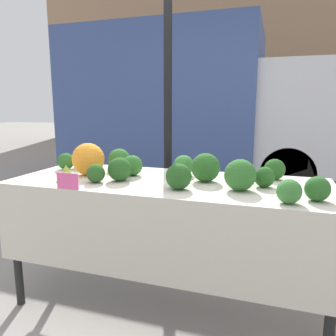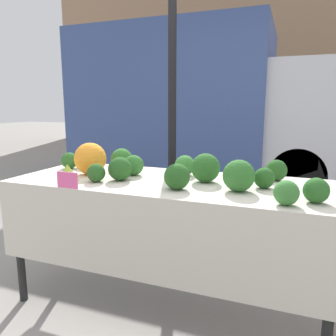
% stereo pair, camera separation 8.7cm
% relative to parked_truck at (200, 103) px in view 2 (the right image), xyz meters
% --- Properties ---
extents(ground_plane, '(40.00, 40.00, 0.00)m').
position_rel_parked_truck_xyz_m(ground_plane, '(0.80, -3.66, -1.33)').
color(ground_plane, gray).
extents(building_facade, '(16.00, 0.60, 6.26)m').
position_rel_parked_truck_xyz_m(building_facade, '(0.80, 6.12, 1.80)').
color(building_facade, '#9E7A5B').
rests_on(building_facade, ground_plane).
extents(tent_pole, '(0.07, 0.07, 2.47)m').
position_rel_parked_truck_xyz_m(tent_pole, '(0.54, -2.88, -0.10)').
color(tent_pole, black).
rests_on(tent_pole, ground_plane).
extents(parked_truck, '(4.28, 2.11, 2.50)m').
position_rel_parked_truck_xyz_m(parked_truck, '(0.00, 0.00, 0.00)').
color(parked_truck, '#384C84').
rests_on(parked_truck, ground_plane).
extents(market_table, '(1.95, 0.76, 0.83)m').
position_rel_parked_truck_xyz_m(market_table, '(0.80, -3.73, -0.62)').
color(market_table, beige).
rests_on(market_table, ground_plane).
extents(orange_cauliflower, '(0.21, 0.21, 0.21)m').
position_rel_parked_truck_xyz_m(orange_cauliflower, '(0.24, -3.67, -0.40)').
color(orange_cauliflower, orange).
rests_on(orange_cauliflower, market_table).
extents(romanesco_head, '(0.13, 0.13, 0.10)m').
position_rel_parked_truck_xyz_m(romanesco_head, '(0.22, -3.88, -0.46)').
color(romanesco_head, '#93B238').
rests_on(romanesco_head, market_table).
extents(broccoli_head_0, '(0.12, 0.12, 0.12)m').
position_rel_parked_truck_xyz_m(broccoli_head_0, '(1.37, -3.65, -0.45)').
color(broccoli_head_0, '#23511E').
rests_on(broccoli_head_0, market_table).
extents(broccoli_head_1, '(0.14, 0.14, 0.14)m').
position_rel_parked_truck_xyz_m(broccoli_head_1, '(0.53, -3.59, -0.44)').
color(broccoli_head_1, '#2D6628').
rests_on(broccoli_head_1, market_table).
extents(broccoli_head_2, '(0.16, 0.16, 0.16)m').
position_rel_parked_truck_xyz_m(broccoli_head_2, '(0.06, -3.42, -0.43)').
color(broccoli_head_2, '#336B2D').
rests_on(broccoli_head_2, market_table).
extents(broccoli_head_3, '(0.17, 0.17, 0.17)m').
position_rel_parked_truck_xyz_m(broccoli_head_3, '(1.25, -3.77, -0.42)').
color(broccoli_head_3, '#2D6628').
rests_on(broccoli_head_3, market_table).
extents(broccoli_head_4, '(0.12, 0.12, 0.12)m').
position_rel_parked_truck_xyz_m(broccoli_head_4, '(1.62, -3.86, -0.45)').
color(broccoli_head_4, '#285B23').
rests_on(broccoli_head_4, market_table).
extents(broccoli_head_5, '(0.14, 0.14, 0.14)m').
position_rel_parked_truck_xyz_m(broccoli_head_5, '(0.92, -3.85, -0.44)').
color(broccoli_head_5, '#23511E').
rests_on(broccoli_head_5, market_table).
extents(broccoli_head_6, '(0.13, 0.13, 0.13)m').
position_rel_parked_truck_xyz_m(broccoli_head_6, '(1.42, -3.43, -0.44)').
color(broccoli_head_6, '#23511E').
rests_on(broccoli_head_6, market_table).
extents(broccoli_head_7, '(0.13, 0.13, 0.13)m').
position_rel_parked_truck_xyz_m(broccoli_head_7, '(0.85, -3.47, -0.44)').
color(broccoli_head_7, '#387533').
rests_on(broccoli_head_7, market_table).
extents(broccoli_head_8, '(0.12, 0.12, 0.12)m').
position_rel_parked_truck_xyz_m(broccoli_head_8, '(1.49, -3.95, -0.45)').
color(broccoli_head_8, '#387533').
rests_on(broccoli_head_8, market_table).
extents(broccoli_head_9, '(0.15, 0.15, 0.15)m').
position_rel_parked_truck_xyz_m(broccoli_head_9, '(0.52, -3.76, -0.43)').
color(broccoli_head_9, '#23511E').
rests_on(broccoli_head_9, market_table).
extents(broccoli_head_10, '(0.12, 0.12, 0.12)m').
position_rel_parked_truck_xyz_m(broccoli_head_10, '(-0.02, -3.54, -0.45)').
color(broccoli_head_10, '#285B23').
rests_on(broccoli_head_10, market_table).
extents(broccoli_head_11, '(0.16, 0.16, 0.16)m').
position_rel_parked_truck_xyz_m(broccoli_head_11, '(0.36, -3.45, -0.43)').
color(broccoli_head_11, '#2D6628').
rests_on(broccoli_head_11, market_table).
extents(broccoli_head_12, '(0.18, 0.18, 0.18)m').
position_rel_parked_truck_xyz_m(broccoli_head_12, '(1.02, -3.62, -0.42)').
color(broccoli_head_12, '#285B23').
rests_on(broccoli_head_12, market_table).
extents(broccoli_head_13, '(0.11, 0.11, 0.11)m').
position_rel_parked_truck_xyz_m(broccoli_head_13, '(0.40, -3.85, -0.45)').
color(broccoli_head_13, '#23511E').
rests_on(broccoli_head_13, market_table).
extents(price_sign, '(0.14, 0.01, 0.09)m').
position_rel_parked_truck_xyz_m(price_sign, '(0.33, -4.03, -0.46)').
color(price_sign, '#F45B9E').
rests_on(price_sign, market_table).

